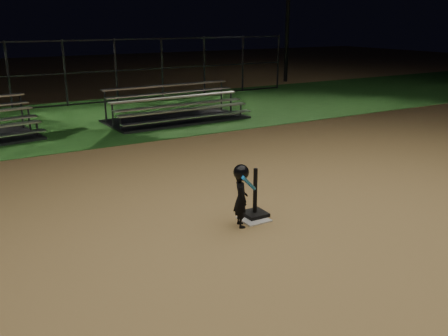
% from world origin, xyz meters
% --- Properties ---
extents(ground, '(80.00, 80.00, 0.00)m').
position_xyz_m(ground, '(0.00, 0.00, 0.00)').
color(ground, '#AE884E').
rests_on(ground, ground).
extents(grass_strip, '(60.00, 8.00, 0.01)m').
position_xyz_m(grass_strip, '(0.00, 10.00, 0.01)').
color(grass_strip, '#1D4D19').
rests_on(grass_strip, ground).
extents(home_plate, '(0.45, 0.45, 0.02)m').
position_xyz_m(home_plate, '(0.00, 0.00, 0.01)').
color(home_plate, beige).
rests_on(home_plate, ground).
extents(batting_tee, '(0.38, 0.38, 0.84)m').
position_xyz_m(batting_tee, '(0.09, 0.11, 0.18)').
color(batting_tee, black).
rests_on(batting_tee, home_plate).
extents(child_batter, '(0.47, 0.51, 1.05)m').
position_xyz_m(child_batter, '(-0.33, -0.11, 0.56)').
color(child_batter, black).
rests_on(child_batter, ground).
extents(bleacher_right, '(4.62, 2.39, 1.11)m').
position_xyz_m(bleacher_right, '(2.45, 8.32, 0.23)').
color(bleacher_right, silver).
rests_on(bleacher_right, ground).
extents(backstop_fence, '(20.08, 0.08, 2.50)m').
position_xyz_m(backstop_fence, '(0.00, 13.00, 1.25)').
color(backstop_fence, '#38383D').
rests_on(backstop_fence, ground).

